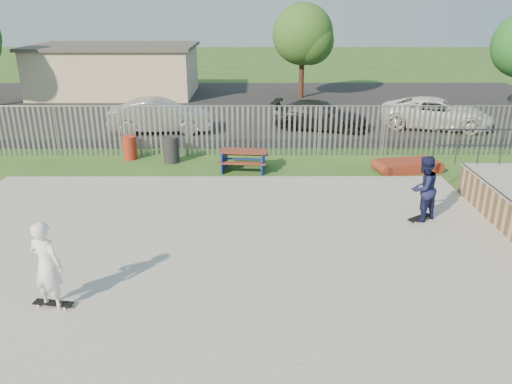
{
  "coord_description": "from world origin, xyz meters",
  "views": [
    {
      "loc": [
        1.05,
        -10.26,
        5.8
      ],
      "look_at": [
        1.09,
        2.0,
        1.1
      ],
      "focal_mm": 35.0,
      "sensor_mm": 36.0,
      "label": 1
    }
  ],
  "objects_px": {
    "trash_bin_grey": "(171,150)",
    "car_silver": "(160,116)",
    "funbox": "(407,166)",
    "trash_bin_red": "(130,148)",
    "skater_navy": "(423,189)",
    "car_white": "(436,113)",
    "tree_mid": "(303,34)",
    "skater_white": "(47,265)",
    "car_dark": "(320,115)",
    "picnic_table": "(244,160)"
  },
  "relations": [
    {
      "from": "trash_bin_grey",
      "to": "car_silver",
      "type": "relative_size",
      "value": 0.21
    },
    {
      "from": "funbox",
      "to": "car_silver",
      "type": "height_order",
      "value": "car_silver"
    },
    {
      "from": "trash_bin_red",
      "to": "skater_navy",
      "type": "height_order",
      "value": "skater_navy"
    },
    {
      "from": "car_white",
      "to": "tree_mid",
      "type": "relative_size",
      "value": 0.9
    },
    {
      "from": "car_white",
      "to": "skater_white",
      "type": "relative_size",
      "value": 2.85
    },
    {
      "from": "car_silver",
      "to": "skater_navy",
      "type": "xyz_separation_m",
      "value": [
        8.96,
        -10.41,
        0.27
      ]
    },
    {
      "from": "car_dark",
      "to": "skater_white",
      "type": "height_order",
      "value": "skater_white"
    },
    {
      "from": "funbox",
      "to": "tree_mid",
      "type": "height_order",
      "value": "tree_mid"
    },
    {
      "from": "trash_bin_red",
      "to": "car_white",
      "type": "height_order",
      "value": "car_white"
    },
    {
      "from": "picnic_table",
      "to": "trash_bin_grey",
      "type": "height_order",
      "value": "trash_bin_grey"
    },
    {
      "from": "trash_bin_grey",
      "to": "car_dark",
      "type": "distance_m",
      "value": 8.22
    },
    {
      "from": "funbox",
      "to": "car_white",
      "type": "height_order",
      "value": "car_white"
    },
    {
      "from": "picnic_table",
      "to": "skater_navy",
      "type": "relative_size",
      "value": 1.01
    },
    {
      "from": "trash_bin_red",
      "to": "tree_mid",
      "type": "bearing_deg",
      "value": 59.5
    },
    {
      "from": "picnic_table",
      "to": "trash_bin_red",
      "type": "bearing_deg",
      "value": 168.87
    },
    {
      "from": "picnic_table",
      "to": "funbox",
      "type": "distance_m",
      "value": 5.97
    },
    {
      "from": "trash_bin_grey",
      "to": "picnic_table",
      "type": "bearing_deg",
      "value": -18.08
    },
    {
      "from": "funbox",
      "to": "skater_navy",
      "type": "relative_size",
      "value": 1.19
    },
    {
      "from": "skater_navy",
      "to": "funbox",
      "type": "bearing_deg",
      "value": -137.44
    },
    {
      "from": "trash_bin_grey",
      "to": "car_white",
      "type": "bearing_deg",
      "value": 24.38
    },
    {
      "from": "tree_mid",
      "to": "trash_bin_grey",
      "type": "bearing_deg",
      "value": -114.12
    },
    {
      "from": "car_dark",
      "to": "skater_navy",
      "type": "height_order",
      "value": "skater_navy"
    },
    {
      "from": "picnic_table",
      "to": "skater_white",
      "type": "relative_size",
      "value": 1.01
    },
    {
      "from": "skater_white",
      "to": "trash_bin_grey",
      "type": "bearing_deg",
      "value": -75.36
    },
    {
      "from": "car_dark",
      "to": "tree_mid",
      "type": "bearing_deg",
      "value": 15.57
    },
    {
      "from": "car_dark",
      "to": "funbox",
      "type": "bearing_deg",
      "value": -144.73
    },
    {
      "from": "car_white",
      "to": "skater_navy",
      "type": "height_order",
      "value": "skater_navy"
    },
    {
      "from": "car_dark",
      "to": "skater_white",
      "type": "bearing_deg",
      "value": 169.29
    },
    {
      "from": "skater_white",
      "to": "skater_navy",
      "type": "bearing_deg",
      "value": -134.75
    },
    {
      "from": "trash_bin_red",
      "to": "car_dark",
      "type": "xyz_separation_m",
      "value": [
        8.03,
        4.81,
        0.23
      ]
    },
    {
      "from": "picnic_table",
      "to": "car_silver",
      "type": "bearing_deg",
      "value": 131.24
    },
    {
      "from": "funbox",
      "to": "trash_bin_grey",
      "type": "height_order",
      "value": "trash_bin_grey"
    },
    {
      "from": "skater_white",
      "to": "car_silver",
      "type": "bearing_deg",
      "value": -69.11
    },
    {
      "from": "funbox",
      "to": "skater_navy",
      "type": "bearing_deg",
      "value": -113.72
    },
    {
      "from": "car_dark",
      "to": "tree_mid",
      "type": "relative_size",
      "value": 0.79
    },
    {
      "from": "tree_mid",
      "to": "skater_white",
      "type": "relative_size",
      "value": 3.16
    },
    {
      "from": "car_silver",
      "to": "car_white",
      "type": "height_order",
      "value": "car_silver"
    },
    {
      "from": "picnic_table",
      "to": "skater_navy",
      "type": "distance_m",
      "value": 6.99
    },
    {
      "from": "trash_bin_red",
      "to": "tree_mid",
      "type": "distance_m",
      "value": 15.88
    },
    {
      "from": "car_silver",
      "to": "funbox",
      "type": "bearing_deg",
      "value": -123.95
    },
    {
      "from": "picnic_table",
      "to": "car_white",
      "type": "distance_m",
      "value": 11.17
    },
    {
      "from": "car_silver",
      "to": "car_dark",
      "type": "relative_size",
      "value": 1.02
    },
    {
      "from": "picnic_table",
      "to": "trash_bin_grey",
      "type": "relative_size",
      "value": 1.84
    },
    {
      "from": "picnic_table",
      "to": "funbox",
      "type": "relative_size",
      "value": 0.85
    },
    {
      "from": "trash_bin_red",
      "to": "car_silver",
      "type": "xyz_separation_m",
      "value": [
        0.48,
        4.21,
        0.34
      ]
    },
    {
      "from": "trash_bin_red",
      "to": "skater_white",
      "type": "xyz_separation_m",
      "value": [
        0.89,
        -10.37,
        0.61
      ]
    },
    {
      "from": "funbox",
      "to": "trash_bin_red",
      "type": "relative_size",
      "value": 2.4
    },
    {
      "from": "picnic_table",
      "to": "car_silver",
      "type": "height_order",
      "value": "car_silver"
    },
    {
      "from": "tree_mid",
      "to": "trash_bin_red",
      "type": "bearing_deg",
      "value": -120.5
    },
    {
      "from": "car_dark",
      "to": "tree_mid",
      "type": "xyz_separation_m",
      "value": [
        -0.16,
        8.55,
        3.21
      ]
    }
  ]
}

